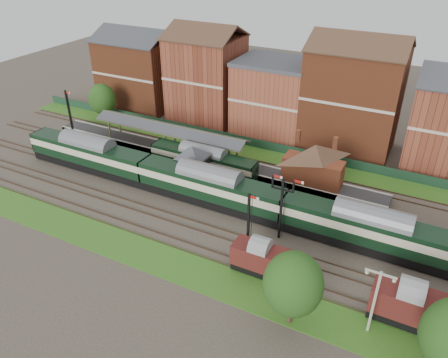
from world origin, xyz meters
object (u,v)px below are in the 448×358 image
at_px(signal_box, 193,164).
at_px(dmu_train, 210,186).
at_px(platform_railcar, 203,160).
at_px(goods_van_a, 260,258).
at_px(semaphore_bracket, 282,205).

relative_size(signal_box, dmu_train, 0.10).
height_order(signal_box, platform_railcar, signal_box).
bearing_deg(goods_van_a, semaphore_bracket, 92.03).
relative_size(dmu_train, goods_van_a, 10.60).
height_order(semaphore_bracket, dmu_train, semaphore_bracket).
distance_m(dmu_train, goods_van_a, 14.09).
distance_m(signal_box, dmu_train, 5.53).
relative_size(platform_railcar, goods_van_a, 2.88).
bearing_deg(platform_railcar, semaphore_bracket, -30.55).
height_order(platform_railcar, goods_van_a, platform_railcar).
bearing_deg(signal_box, goods_van_a, -38.74).
height_order(semaphore_bracket, platform_railcar, semaphore_bracket).
bearing_deg(signal_box, semaphore_bracket, -20.92).
relative_size(signal_box, platform_railcar, 0.37).
height_order(signal_box, goods_van_a, signal_box).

